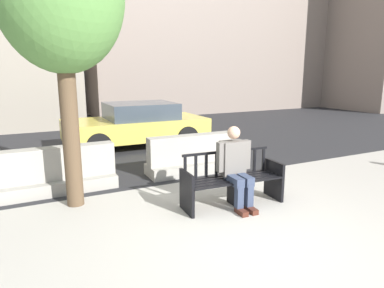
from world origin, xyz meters
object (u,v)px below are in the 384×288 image
at_px(car_taxi_near, 137,124).
at_px(jersey_barrier_left, 60,173).
at_px(seated_person, 235,165).
at_px(jersey_barrier_centre, 192,157).
at_px(street_bench, 232,181).

bearing_deg(car_taxi_near, jersey_barrier_left, -128.43).
relative_size(seated_person, jersey_barrier_centre, 0.65).
bearing_deg(seated_person, street_bench, 106.69).
bearing_deg(jersey_barrier_centre, car_taxi_near, 94.31).
bearing_deg(jersey_barrier_centre, seated_person, -96.48).
bearing_deg(car_taxi_near, street_bench, -90.07).
distance_m(street_bench, seated_person, 0.30).
relative_size(street_bench, jersey_barrier_centre, 0.85).
height_order(street_bench, seated_person, seated_person).
distance_m(jersey_barrier_centre, jersey_barrier_left, 2.73).
bearing_deg(jersey_barrier_left, street_bench, -38.40).
xyz_separation_m(jersey_barrier_left, car_taxi_near, (2.49, 3.14, 0.31)).
height_order(seated_person, jersey_barrier_centre, seated_person).
xyz_separation_m(jersey_barrier_centre, car_taxi_near, (-0.24, 3.17, 0.31)).
distance_m(street_bench, car_taxi_near, 5.11).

